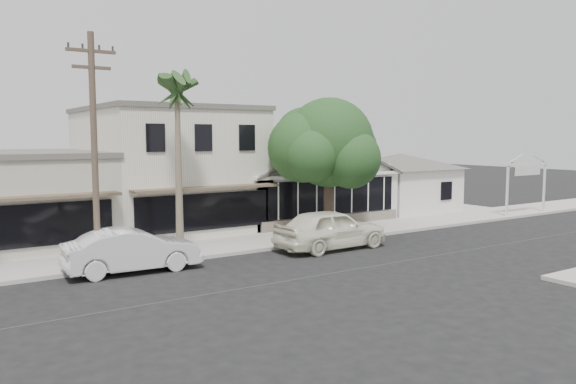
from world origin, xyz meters
TOP-DOWN VIEW (x-y plane):
  - ground at (0.00, 0.00)m, footprint 140.00×140.00m
  - sidewalk_north at (-8.00, 6.75)m, footprint 90.00×3.50m
  - corner_shop at (5.00, 12.47)m, footprint 10.40×8.60m
  - side_cottage at (13.20, 11.50)m, footprint 6.00×6.00m
  - arch_sign at (18.40, 5.30)m, footprint 4.12×0.12m
  - row_building_near at (-3.00, 13.50)m, footprint 8.00×10.00m
  - utility_pole at (-9.00, 5.20)m, footprint 1.80×0.24m
  - car_0 at (1.09, 3.70)m, footprint 5.53×2.31m
  - car_1 at (-7.92, 4.41)m, footprint 5.16×2.05m
  - shade_tree at (3.05, 6.70)m, footprint 6.44×5.82m
  - palm_east at (-5.13, 6.48)m, footprint 3.19×3.19m

SIDE VIEW (x-z plane):
  - ground at x=0.00m, z-range 0.00..0.00m
  - sidewalk_north at x=-8.00m, z-range 0.00..0.15m
  - car_1 at x=-7.92m, z-range 0.00..1.67m
  - car_0 at x=1.09m, z-range 0.00..1.87m
  - side_cottage at x=13.20m, z-range 0.00..3.00m
  - corner_shop at x=5.00m, z-range 0.07..5.17m
  - arch_sign at x=18.40m, z-range 1.18..5.13m
  - row_building_near at x=-3.00m, z-range 0.00..6.50m
  - shade_tree at x=3.05m, z-range 1.13..8.28m
  - utility_pole at x=-9.00m, z-range 0.29..9.29m
  - palm_east at x=-5.13m, z-range 2.97..11.22m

